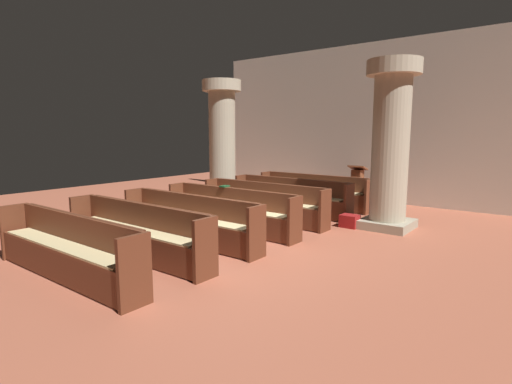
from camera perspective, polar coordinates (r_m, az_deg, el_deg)
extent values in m
plane|color=#AD5B42|center=(7.29, -3.96, -7.42)|extent=(19.20, 19.20, 0.00)
cube|color=beige|center=(12.24, 15.41, 9.37)|extent=(10.00, 0.16, 4.50)
cube|color=brown|center=(10.89, 8.08, 0.15)|extent=(3.06, 0.38, 0.05)
cube|color=brown|center=(11.00, 8.54, 1.41)|extent=(3.06, 0.04, 0.40)
cube|color=#562B1A|center=(11.02, 8.68, 2.42)|extent=(2.94, 0.06, 0.02)
cube|color=#5B2D1B|center=(11.72, 1.44, 0.80)|extent=(0.06, 0.44, 0.86)
cube|color=#5B2D1B|center=(10.22, 15.71, -0.65)|extent=(0.06, 0.44, 0.86)
cube|color=brown|center=(10.77, 7.60, -1.10)|extent=(3.06, 0.03, 0.39)
cube|color=#D1BC84|center=(10.86, 8.03, 0.33)|extent=(2.81, 0.32, 0.03)
cube|color=brown|center=(9.93, 4.86, -0.59)|extent=(3.06, 0.38, 0.05)
cube|color=brown|center=(10.03, 5.39, 0.79)|extent=(3.06, 0.04, 0.40)
cube|color=#562B1A|center=(10.05, 5.55, 1.90)|extent=(2.94, 0.06, 0.02)
cube|color=#5B2D1B|center=(10.84, -2.09, 0.17)|extent=(0.06, 0.44, 0.86)
cube|color=#5B2D1B|center=(9.19, 13.06, -1.54)|extent=(0.06, 0.44, 0.86)
cube|color=brown|center=(9.82, 4.29, -1.98)|extent=(3.06, 0.03, 0.39)
cube|color=#D1BC84|center=(9.91, 4.80, -0.41)|extent=(2.81, 0.32, 0.03)
cube|color=brown|center=(9.01, 0.97, -1.49)|extent=(3.06, 0.38, 0.05)
cube|color=brown|center=(9.11, 1.60, 0.04)|extent=(3.06, 0.04, 0.40)
cube|color=#562B1A|center=(9.12, 1.78, 1.27)|extent=(2.94, 0.06, 0.02)
cube|color=#5B2D1B|center=(10.01, -6.22, -0.57)|extent=(0.06, 0.44, 0.86)
cube|color=#5B2D1B|center=(8.19, 9.76, -2.65)|extent=(0.06, 0.44, 0.86)
cube|color=brown|center=(8.91, 0.29, -3.03)|extent=(3.06, 0.03, 0.39)
cube|color=#D1BC84|center=(8.99, 0.89, -1.29)|extent=(2.81, 0.32, 0.03)
cube|color=brown|center=(8.14, -3.79, -2.57)|extent=(3.06, 0.38, 0.05)
cube|color=brown|center=(8.23, -3.03, -0.87)|extent=(3.06, 0.04, 0.40)
cube|color=#562B1A|center=(8.24, -2.83, 0.49)|extent=(2.94, 0.06, 0.02)
cube|color=#5B2D1B|center=(9.23, -11.08, -1.43)|extent=(0.06, 0.44, 0.86)
cube|color=#5B2D1B|center=(7.23, 5.55, -4.05)|extent=(0.06, 0.44, 0.86)
cube|color=brown|center=(8.06, -4.60, -4.29)|extent=(3.06, 0.03, 0.39)
cube|color=#D1BC84|center=(8.12, -3.88, -2.35)|extent=(2.81, 0.32, 0.03)
cube|color=brown|center=(7.35, -9.63, -3.88)|extent=(3.06, 0.38, 0.05)
cube|color=brown|center=(7.42, -8.72, -1.98)|extent=(3.06, 0.04, 0.40)
cube|color=#562B1A|center=(7.42, -8.49, -0.48)|extent=(2.94, 0.06, 0.02)
cube|color=#5B2D1B|center=(8.54, -16.77, -2.43)|extent=(0.06, 0.44, 0.86)
cube|color=#5B2D1B|center=(6.32, 0.08, -5.83)|extent=(0.06, 0.44, 0.86)
cube|color=brown|center=(7.29, -10.60, -5.78)|extent=(3.06, 0.03, 0.39)
cube|color=#D1BC84|center=(7.33, -9.75, -3.64)|extent=(2.81, 0.32, 0.03)
cube|color=brown|center=(6.66, -16.81, -5.42)|extent=(3.06, 0.38, 0.05)
cube|color=brown|center=(6.71, -15.73, -3.32)|extent=(3.06, 0.04, 0.40)
cube|color=#562B1A|center=(6.70, -15.47, -1.66)|extent=(2.94, 0.06, 0.02)
cube|color=#5B2D1B|center=(7.95, -23.39, -3.56)|extent=(0.06, 0.44, 0.86)
cube|color=#5B2D1B|center=(5.50, -7.18, -8.09)|extent=(0.06, 0.44, 0.86)
cube|color=brown|center=(6.62, -17.96, -7.52)|extent=(3.06, 0.03, 0.39)
cube|color=#D1BC84|center=(6.64, -16.96, -5.16)|extent=(2.81, 0.32, 0.03)
cube|color=brown|center=(6.10, -25.52, -7.17)|extent=(3.06, 0.38, 0.05)
cube|color=brown|center=(6.12, -24.25, -4.88)|extent=(3.06, 0.04, 0.40)
cube|color=#562B1A|center=(6.10, -23.97, -3.06)|extent=(2.94, 0.06, 0.02)
cube|color=#5B2D1B|center=(7.49, -30.97, -4.80)|extent=(0.06, 0.44, 0.86)
cube|color=#5B2D1B|center=(4.81, -16.86, -10.86)|extent=(0.06, 0.44, 0.86)
cube|color=brown|center=(6.08, -26.87, -9.44)|extent=(3.06, 0.03, 0.39)
cube|color=#D1BC84|center=(6.08, -25.71, -6.88)|extent=(2.81, 0.32, 0.03)
cube|color=#9F967E|center=(8.88, 18.08, -4.33)|extent=(1.00, 1.00, 0.18)
cylinder|color=#ADA389|center=(8.68, 18.55, 5.78)|extent=(0.74, 0.74, 2.94)
cylinder|color=#B6AB90|center=(8.77, 19.07, 16.41)|extent=(1.07, 1.07, 0.30)
cube|color=#9F967E|center=(11.57, -4.72, -1.03)|extent=(1.00, 1.00, 0.18)
cylinder|color=#ADA389|center=(11.42, -4.81, 6.72)|extent=(0.74, 0.74, 2.94)
cylinder|color=#B6AB90|center=(11.49, -4.92, 14.83)|extent=(1.07, 1.07, 0.30)
cube|color=brown|center=(11.77, 14.10, -1.39)|extent=(0.45, 0.45, 0.06)
cube|color=brown|center=(11.70, 14.18, 0.76)|extent=(0.28, 0.28, 0.95)
cube|color=brown|center=(11.65, 14.27, 3.36)|extent=(0.48, 0.35, 0.15)
cube|color=#194723|center=(8.44, -4.49, 0.82)|extent=(0.14, 0.19, 0.03)
cube|color=maroon|center=(8.74, 13.16, -4.04)|extent=(0.37, 0.30, 0.27)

